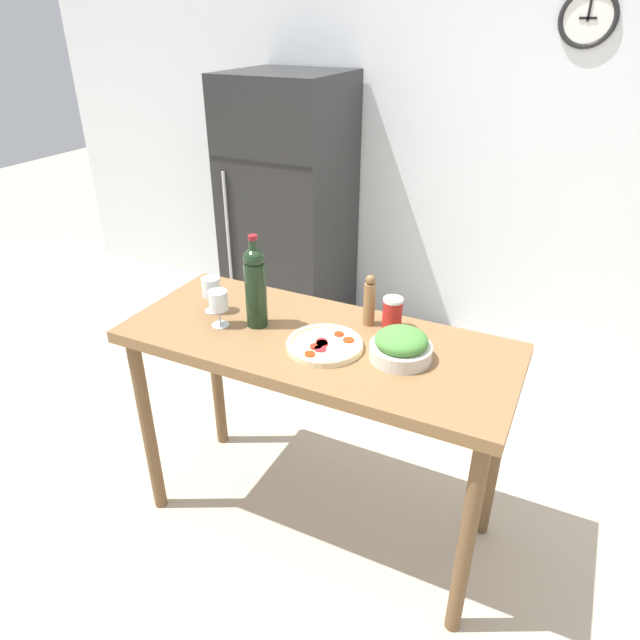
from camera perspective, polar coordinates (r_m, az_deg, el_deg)
name	(u,v)px	position (r m, az deg, el deg)	size (l,w,h in m)	color
ground_plane	(317,516)	(2.71, -0.30, -19.00)	(14.00, 14.00, 0.00)	#BCAD93
wall_back	(460,139)	(3.82, 13.87, 17.21)	(6.40, 0.08, 2.60)	silver
refrigerator	(290,207)	(3.90, -3.07, 11.21)	(0.71, 0.75, 1.68)	black
prep_counter	(316,365)	(2.18, -0.36, -4.47)	(1.47, 0.62, 0.93)	brown
wine_bottle	(255,285)	(2.15, -6.48, 3.48)	(0.08, 0.08, 0.36)	black
wine_glass_near	(218,303)	(2.19, -10.12, 1.73)	(0.07, 0.07, 0.15)	silver
wine_glass_far	(211,288)	(2.30, -10.83, 3.12)	(0.07, 0.07, 0.15)	silver
pepper_mill	(369,301)	(2.17, 4.96, 1.91)	(0.04, 0.04, 0.21)	olive
salad_bowl	(401,346)	(1.99, 8.11, -2.57)	(0.22, 0.22, 0.11)	silver
homemade_pizza	(325,344)	(2.05, 0.48, -2.46)	(0.28, 0.28, 0.03)	beige
salt_canister	(392,313)	(2.17, 7.25, 0.66)	(0.08, 0.08, 0.13)	#B2231E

